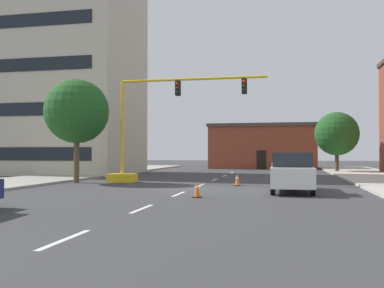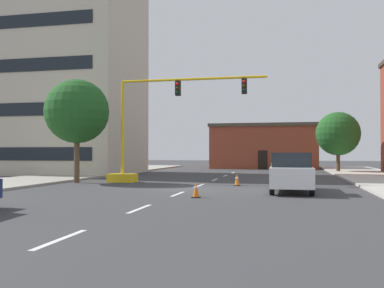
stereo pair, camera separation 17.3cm
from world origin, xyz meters
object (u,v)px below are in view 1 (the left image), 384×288
(traffic_cone_roadside_a, at_px, (197,190))
(tree_left_near, at_px, (77,112))
(traffic_signal_gantry, at_px, (143,147))
(tree_right_far, at_px, (337,134))
(traffic_cone_roadside_b, at_px, (237,180))
(pickup_truck_white, at_px, (292,173))

(traffic_cone_roadside_a, bearing_deg, tree_left_near, 142.32)
(traffic_signal_gantry, relative_size, tree_left_near, 1.55)
(tree_right_far, bearing_deg, traffic_signal_gantry, -129.47)
(traffic_cone_roadside_b, bearing_deg, tree_left_near, 178.57)
(tree_right_far, bearing_deg, traffic_cone_roadside_b, -112.56)
(traffic_signal_gantry, distance_m, traffic_cone_roadside_a, 10.38)
(traffic_signal_gantry, bearing_deg, traffic_cone_roadside_a, -57.88)
(tree_right_far, height_order, pickup_truck_white, tree_right_far)
(traffic_signal_gantry, xyz_separation_m, traffic_cone_roadside_b, (6.44, -1.55, -1.97))
(traffic_signal_gantry, height_order, traffic_cone_roadside_b, traffic_signal_gantry)
(traffic_signal_gantry, height_order, pickup_truck_white, traffic_signal_gantry)
(tree_left_near, relative_size, traffic_cone_roadside_a, 9.58)
(tree_right_far, relative_size, pickup_truck_white, 1.11)
(traffic_signal_gantry, distance_m, tree_right_far, 22.56)
(pickup_truck_white, bearing_deg, traffic_cone_roadside_a, -138.54)
(tree_right_far, xyz_separation_m, pickup_truck_white, (-4.75, -22.36, -2.84))
(traffic_cone_roadside_b, bearing_deg, tree_right_far, 67.44)
(traffic_signal_gantry, bearing_deg, pickup_truck_white, -27.48)
(pickup_truck_white, bearing_deg, traffic_cone_roadside_b, 132.33)
(traffic_signal_gantry, bearing_deg, tree_right_far, 50.53)
(traffic_signal_gantry, relative_size, tree_right_far, 1.76)
(traffic_signal_gantry, height_order, traffic_cone_roadside_a, traffic_signal_gantry)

